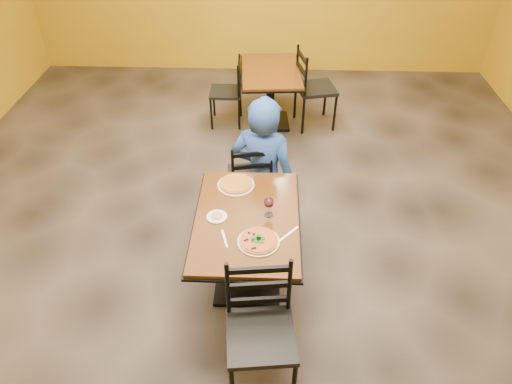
{
  "coord_description": "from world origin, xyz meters",
  "views": [
    {
      "loc": [
        0.17,
        -3.2,
        3.15
      ],
      "look_at": [
        0.06,
        -0.3,
        0.85
      ],
      "focal_mm": 32.76,
      "sensor_mm": 36.0,
      "label": 1
    }
  ],
  "objects_px": {
    "table_main": "(247,236)",
    "chair_main_far": "(250,176)",
    "plate_main": "(259,242)",
    "pizza_main": "(259,240)",
    "diner": "(263,160)",
    "wine_glass": "(269,206)",
    "chair_second_left": "(226,92)",
    "side_plate": "(217,217)",
    "table_second": "(271,85)",
    "pizza_far": "(236,184)",
    "chair_second_right": "(316,89)",
    "chair_main_near": "(261,337)",
    "plate_far": "(236,185)"
  },
  "relations": [
    {
      "from": "chair_main_near",
      "to": "diner",
      "type": "height_order",
      "value": "diner"
    },
    {
      "from": "pizza_main",
      "to": "plate_far",
      "type": "bearing_deg",
      "value": 107.67
    },
    {
      "from": "chair_main_far",
      "to": "side_plate",
      "type": "distance_m",
      "value": 1.04
    },
    {
      "from": "pizza_main",
      "to": "diner",
      "type": "bearing_deg",
      "value": 89.74
    },
    {
      "from": "chair_main_near",
      "to": "chair_second_right",
      "type": "bearing_deg",
      "value": 74.54
    },
    {
      "from": "pizza_far",
      "to": "table_second",
      "type": "bearing_deg",
      "value": 83.57
    },
    {
      "from": "table_main",
      "to": "plate_far",
      "type": "relative_size",
      "value": 3.97
    },
    {
      "from": "diner",
      "to": "wine_glass",
      "type": "bearing_deg",
      "value": 110.65
    },
    {
      "from": "chair_main_far",
      "to": "diner",
      "type": "relative_size",
      "value": 0.67
    },
    {
      "from": "plate_far",
      "to": "pizza_far",
      "type": "bearing_deg",
      "value": 180.0
    },
    {
      "from": "plate_far",
      "to": "pizza_far",
      "type": "height_order",
      "value": "pizza_far"
    },
    {
      "from": "table_second",
      "to": "chair_main_far",
      "type": "relative_size",
      "value": 1.31
    },
    {
      "from": "wine_glass",
      "to": "chair_main_far",
      "type": "bearing_deg",
      "value": 101.89
    },
    {
      "from": "pizza_main",
      "to": "side_plate",
      "type": "xyz_separation_m",
      "value": [
        -0.33,
        0.26,
        -0.02
      ]
    },
    {
      "from": "table_main",
      "to": "plate_far",
      "type": "height_order",
      "value": "plate_far"
    },
    {
      "from": "table_main",
      "to": "wine_glass",
      "type": "bearing_deg",
      "value": 14.82
    },
    {
      "from": "chair_main_near",
      "to": "pizza_far",
      "type": "bearing_deg",
      "value": 94.69
    },
    {
      "from": "diner",
      "to": "side_plate",
      "type": "distance_m",
      "value": 0.99
    },
    {
      "from": "table_second",
      "to": "chair_main_near",
      "type": "distance_m",
      "value": 3.65
    },
    {
      "from": "table_main",
      "to": "chair_main_near",
      "type": "bearing_deg",
      "value": -81.24
    },
    {
      "from": "chair_main_far",
      "to": "diner",
      "type": "bearing_deg",
      "value": 151.97
    },
    {
      "from": "plate_main",
      "to": "pizza_main",
      "type": "relative_size",
      "value": 1.09
    },
    {
      "from": "table_main",
      "to": "diner",
      "type": "bearing_deg",
      "value": 83.53
    },
    {
      "from": "chair_main_far",
      "to": "chair_second_left",
      "type": "bearing_deg",
      "value": -88.01
    },
    {
      "from": "table_second",
      "to": "pizza_far",
      "type": "bearing_deg",
      "value": -96.43
    },
    {
      "from": "table_main",
      "to": "wine_glass",
      "type": "distance_m",
      "value": 0.33
    },
    {
      "from": "chair_second_left",
      "to": "plate_main",
      "type": "distance_m",
      "value": 3.09
    },
    {
      "from": "plate_main",
      "to": "pizza_main",
      "type": "height_order",
      "value": "pizza_main"
    },
    {
      "from": "wine_glass",
      "to": "table_second",
      "type": "bearing_deg",
      "value": 90.33
    },
    {
      "from": "table_second",
      "to": "wine_glass",
      "type": "height_order",
      "value": "wine_glass"
    },
    {
      "from": "pizza_main",
      "to": "side_plate",
      "type": "height_order",
      "value": "pizza_main"
    },
    {
      "from": "plate_main",
      "to": "plate_far",
      "type": "distance_m",
      "value": 0.7
    },
    {
      "from": "side_plate",
      "to": "chair_second_right",
      "type": "bearing_deg",
      "value": 70.83
    },
    {
      "from": "chair_main_far",
      "to": "wine_glass",
      "type": "xyz_separation_m",
      "value": [
        0.19,
        -0.92,
        0.4
      ]
    },
    {
      "from": "chair_main_near",
      "to": "chair_second_right",
      "type": "distance_m",
      "value": 3.7
    },
    {
      "from": "chair_second_left",
      "to": "diner",
      "type": "bearing_deg",
      "value": 15.06
    },
    {
      "from": "chair_main_near",
      "to": "plate_main",
      "type": "distance_m",
      "value": 0.68
    },
    {
      "from": "table_main",
      "to": "chair_main_far",
      "type": "distance_m",
      "value": 0.97
    },
    {
      "from": "chair_main_near",
      "to": "chair_second_left",
      "type": "bearing_deg",
      "value": 92.48
    },
    {
      "from": "chair_main_near",
      "to": "plate_far",
      "type": "bearing_deg",
      "value": 94.69
    },
    {
      "from": "plate_main",
      "to": "pizza_main",
      "type": "bearing_deg",
      "value": 0.0
    },
    {
      "from": "chair_second_left",
      "to": "wine_glass",
      "type": "height_order",
      "value": "wine_glass"
    },
    {
      "from": "chair_second_right",
      "to": "pizza_main",
      "type": "distance_m",
      "value": 3.1
    },
    {
      "from": "pizza_main",
      "to": "side_plate",
      "type": "relative_size",
      "value": 1.77
    },
    {
      "from": "table_main",
      "to": "chair_second_left",
      "type": "xyz_separation_m",
      "value": [
        -0.43,
        2.76,
        -0.12
      ]
    },
    {
      "from": "table_second",
      "to": "chair_second_right",
      "type": "distance_m",
      "value": 0.58
    },
    {
      "from": "table_main",
      "to": "side_plate",
      "type": "bearing_deg",
      "value": -179.95
    },
    {
      "from": "chair_second_right",
      "to": "pizza_far",
      "type": "height_order",
      "value": "chair_second_right"
    },
    {
      "from": "chair_main_far",
      "to": "plate_main",
      "type": "bearing_deg",
      "value": 85.37
    },
    {
      "from": "table_main",
      "to": "plate_main",
      "type": "distance_m",
      "value": 0.34
    }
  ]
}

